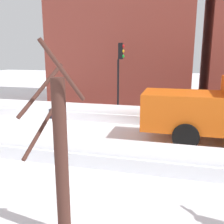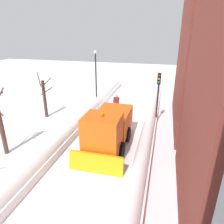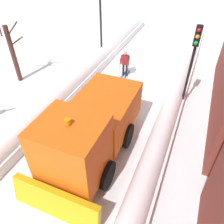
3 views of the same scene
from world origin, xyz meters
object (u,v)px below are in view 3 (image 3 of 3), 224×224
bare_tree_near (13,53)px  traffic_light_pole (193,54)px  skier (125,62)px  plow_truck (91,130)px  street_lamp (100,3)px

bare_tree_near → traffic_light_pole: bearing=-174.2°
skier → traffic_light_pole: 4.99m
plow_truck → traffic_light_pole: bearing=-121.4°
traffic_light_pole → street_lamp: size_ratio=0.80×
skier → street_lamp: size_ratio=0.33×
plow_truck → street_lamp: size_ratio=1.08×
plow_truck → skier: size_ratio=3.31×
street_lamp → bare_tree_near: bearing=66.2°
bare_tree_near → street_lamp: bearing=-113.8°
traffic_light_pole → skier: bearing=-27.6°
plow_truck → bare_tree_near: 8.06m
plow_truck → skier: bearing=-81.1°
plow_truck → traffic_light_pole: size_ratio=1.35×
plow_truck → bare_tree_near: size_ratio=1.43×
skier → street_lamp: street_lamp is taller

